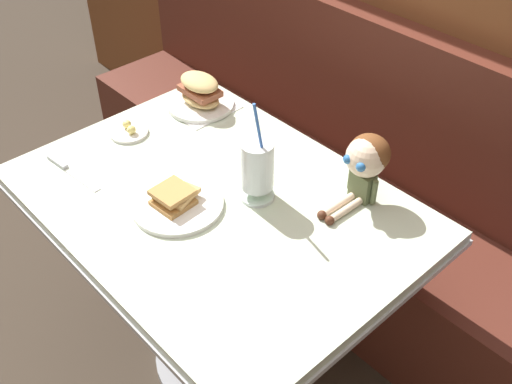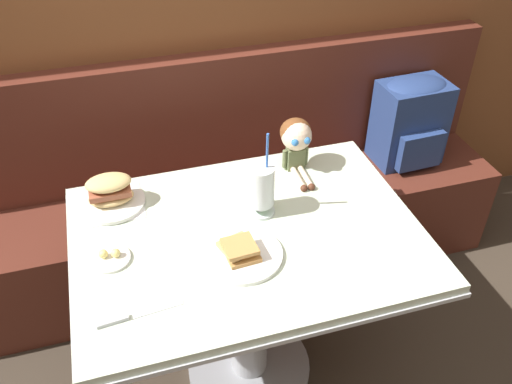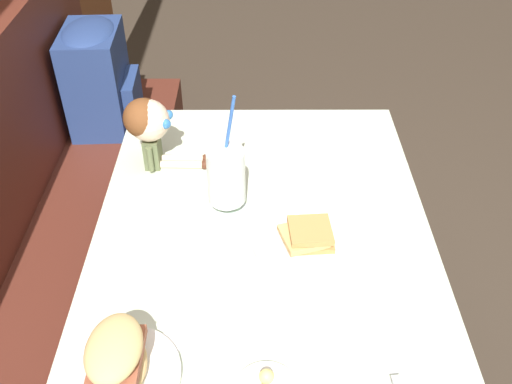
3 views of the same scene
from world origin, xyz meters
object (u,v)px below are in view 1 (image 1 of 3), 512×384
at_px(butter_knife, 64,167).
at_px(milkshake_glass, 257,168).
at_px(toast_plate, 176,202).
at_px(butter_saucer, 129,131).
at_px(seated_doll, 366,160).
at_px(sandwich_plate, 200,95).

bearing_deg(butter_knife, milkshake_glass, 34.22).
xyz_separation_m(toast_plate, butter_saucer, (-0.38, 0.10, -0.01)).
bearing_deg(seated_doll, sandwich_plate, -177.50).
bearing_deg(sandwich_plate, seated_doll, 2.50).
height_order(toast_plate, sandwich_plate, sandwich_plate).
bearing_deg(sandwich_plate, toast_plate, -46.12).
bearing_deg(butter_knife, toast_plate, 21.09).
distance_m(toast_plate, seated_doll, 0.52).
bearing_deg(milkshake_glass, toast_plate, -122.45).
distance_m(butter_knife, seated_doll, 0.87).
bearing_deg(sandwich_plate, milkshake_glass, -20.78).
xyz_separation_m(butter_saucer, seated_doll, (0.69, 0.29, 0.12)).
bearing_deg(seated_doll, butter_knife, -141.71).
xyz_separation_m(butter_knife, seated_doll, (0.67, 0.53, 0.12)).
distance_m(toast_plate, butter_saucer, 0.39).
distance_m(toast_plate, butter_knife, 0.39).
xyz_separation_m(butter_saucer, butter_knife, (0.02, -0.24, -0.00)).
distance_m(sandwich_plate, seated_doll, 0.67).
bearing_deg(milkshake_glass, butter_saucer, -170.08).
bearing_deg(toast_plate, seated_doll, 51.37).
bearing_deg(butter_knife, butter_saucer, 94.77).
xyz_separation_m(toast_plate, seated_doll, (0.31, 0.39, 0.11)).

